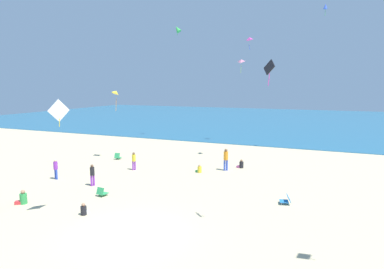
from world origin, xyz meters
The scene contains 20 objects.
ground_plane centered at (0.00, 10.00, 0.00)m, with size 120.00×120.00×0.00m, color #C6B58C.
ocean_water centered at (0.00, 53.93, 0.03)m, with size 120.00×60.00×0.05m, color #236084.
beach_chair_mid_beach centered at (6.20, 6.67, 0.24)m, with size 0.72×0.68×0.54m.
beach_chair_far_right centered at (-9.40, 12.56, 0.26)m, with size 0.57×0.63×0.60m.
beach_chair_far_left centered at (-4.33, 3.74, 0.24)m, with size 0.57×0.63×0.56m.
person_0 centered at (-0.85, 11.14, 0.24)m, with size 0.59×0.48×0.66m.
person_1 centered at (-7.65, 0.94, 0.30)m, with size 0.73×0.64×0.82m.
person_2 centered at (1.78, 13.79, 0.26)m, with size 0.61×0.41×0.71m.
person_3 centered at (-5.93, 9.86, 0.83)m, with size 0.41×0.41×1.44m.
person_4 centered at (-3.34, 1.02, 0.24)m, with size 0.38×0.56×0.65m.
person_5 centered at (-6.21, 5.21, 0.85)m, with size 0.40×0.40×1.47m.
person_7 centered at (-9.67, 5.46, 0.85)m, with size 0.36×0.36×1.47m.
person_8 centered at (0.86, 12.52, 1.01)m, with size 0.48×0.48×1.75m.
kite_yellow centered at (-9.46, 12.76, 6.06)m, with size 0.93×0.86×1.89m.
kite_green centered at (-9.60, 26.01, 13.56)m, with size 0.99×0.68×1.30m.
kite_black centered at (5.70, 2.53, 7.42)m, with size 0.57×0.50×1.13m.
kite_blue centered at (7.32, 22.71, 14.02)m, with size 0.49×0.50×1.07m.
kite_magenta centered at (1.49, 16.86, 10.65)m, with size 0.67×0.77×1.09m.
kite_white centered at (-3.91, 0.26, 5.46)m, with size 0.41×1.05×1.34m.
kite_pink centered at (-1.38, 25.40, 9.46)m, with size 0.78×0.65×1.67m.
Camera 1 is at (8.13, -11.88, 6.67)m, focal length 30.72 mm.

